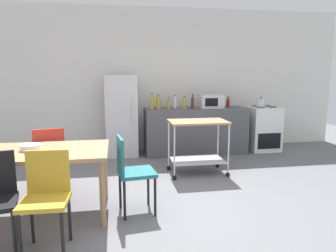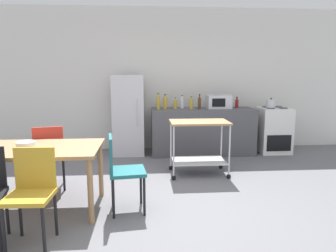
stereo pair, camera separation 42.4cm
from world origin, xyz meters
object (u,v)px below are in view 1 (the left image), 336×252
bottle_sparkling_water (228,103)px  kitchen_cart (198,138)px  bottle_soda (169,104)px  fruit_bowl (30,147)px  bottle_vinegar (158,103)px  bottle_hot_sauce (184,104)px  refrigerator (121,116)px  microwave (211,101)px  bottle_wine (175,103)px  stove_oven (263,128)px  chair_mustard (46,194)px  kettle (261,102)px  bottle_sesame_oil (192,103)px  chair_red (49,156)px  chair_teal (131,169)px  bottle_olive_oil (152,103)px  dining_table (39,157)px

bottle_sparkling_water → kitchen_cart: bearing=-125.8°
bottle_soda → fruit_bowl: bottle_soda is taller
bottle_vinegar → bottle_hot_sauce: (0.50, -0.05, -0.02)m
bottle_sparkling_water → bottle_soda: bearing=-176.9°
bottle_vinegar → refrigerator: bearing=173.7°
bottle_soda → microwave: 0.85m
bottle_wine → bottle_hot_sauce: bearing=-32.7°
stove_oven → fruit_bowl: bearing=-148.2°
chair_mustard → kettle: (3.52, 3.08, 0.48)m
bottle_hot_sauce → kitchen_cart: bearing=-92.7°
bottle_sesame_oil → kitchen_cart: bearing=-100.0°
kitchen_cart → fruit_bowl: kitchen_cart is taller
refrigerator → fruit_bowl: (-1.04, -2.52, 0.01)m
chair_red → fruit_bowl: size_ratio=4.21×
chair_teal → bottle_olive_oil: (0.54, 2.52, 0.51)m
bottle_olive_oil → bottle_sparkling_water: bottle_olive_oil is taller
bottle_vinegar → bottle_wine: size_ratio=1.09×
microwave → kettle: 1.02m
kitchen_cart → bottle_vinegar: size_ratio=3.24×
chair_mustard → bottle_vinegar: bearing=67.3°
chair_red → microwave: (2.74, 1.79, 0.51)m
chair_teal → bottle_soda: bottle_soda is taller
bottle_vinegar → bottle_olive_oil: bearing=-160.3°
dining_table → bottle_wine: bearing=51.5°
microwave → kettle: bearing=-5.1°
kitchen_cart → kettle: bearing=36.5°
bottle_sparkling_water → bottle_vinegar: bearing=-176.9°
chair_red → fruit_bowl: (-0.06, -0.64, 0.26)m
bottle_wine → kitchen_cart: bearing=-85.6°
stove_oven → fruit_bowl: stove_oven is taller
chair_mustard → bottle_wine: (1.79, 3.23, 0.49)m
chair_teal → kitchen_cart: 1.68m
bottle_olive_oil → bottle_soda: bottle_olive_oil is taller
chair_red → refrigerator: 2.14m
dining_table → stove_oven: bearing=32.6°
chair_teal → kitchen_cart: size_ratio=0.98×
chair_red → fruit_bowl: bearing=70.6°
chair_red → kettle: kettle is taller
dining_table → stove_oven: (3.85, 2.46, -0.22)m
bottle_sparkling_water → fruit_bowl: size_ratio=1.04×
bottle_vinegar → bottle_hot_sauce: bottle_vinegar is taller
bottle_olive_oil → bottle_vinegar: bottle_olive_oil is taller
bottle_vinegar → fruit_bowl: size_ratio=1.33×
refrigerator → bottle_olive_oil: 0.65m
chair_teal → bottle_vinegar: bearing=-21.6°
kitchen_cart → bottle_vinegar: bearing=108.6°
chair_mustard → bottle_wine: bottle_wine is taller
dining_table → chair_teal: chair_teal is taller
fruit_bowl → kettle: 4.49m
kitchen_cart → bottle_sparkling_water: 1.76m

